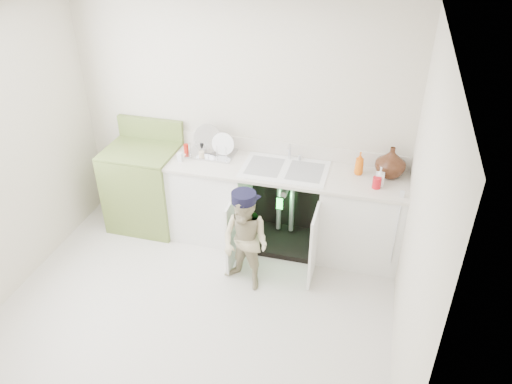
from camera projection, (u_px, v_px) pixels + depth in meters
The scene contains 5 objects.
ground at pixel (195, 310), 4.55m from camera, with size 3.50×3.50×0.00m, color beige.
room_shell at pixel (185, 194), 3.89m from camera, with size 6.00×5.50×1.26m.
counter_run at pixel (286, 205), 5.17m from camera, with size 2.44×1.02×1.20m.
avocado_stove at pixel (145, 186), 5.49m from camera, with size 0.75×0.65×1.16m.
repair_worker at pixel (245, 241), 4.58m from camera, with size 0.59×0.67×1.02m.
Camera 1 is at (1.39, -3.04, 3.32)m, focal length 35.00 mm.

